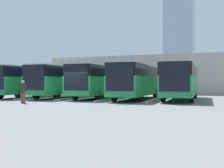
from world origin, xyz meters
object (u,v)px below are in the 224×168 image
(bus_0, at_px, (181,80))
(bus_1, at_px, (137,80))
(bus_2, at_px, (100,80))
(pedestrian, at_px, (23,91))
(bus_3, at_px, (64,80))
(bus_4, at_px, (30,80))

(bus_0, bearing_deg, bus_1, 6.39)
(bus_1, relative_size, bus_2, 1.00)
(bus_1, bearing_deg, bus_2, -9.76)
(bus_1, bearing_deg, bus_0, -173.61)
(bus_2, bearing_deg, bus_1, 170.24)
(bus_0, relative_size, pedestrian, 6.42)
(bus_0, height_order, bus_3, same)
(bus_1, relative_size, pedestrian, 6.42)
(bus_1, bearing_deg, bus_3, -3.73)
(bus_3, distance_m, bus_4, 4.11)
(bus_0, height_order, pedestrian, bus_0)
(bus_3, xyz_separation_m, bus_4, (4.09, 0.39, 0.00))
(bus_1, bearing_deg, bus_4, -1.41)
(bus_2, bearing_deg, bus_4, 2.77)
(bus_1, relative_size, bus_3, 1.00)
(bus_1, distance_m, bus_2, 4.13)
(bus_4, bearing_deg, bus_1, 178.59)
(bus_2, distance_m, bus_4, 8.22)
(bus_4, bearing_deg, bus_2, -177.23)
(bus_2, xyz_separation_m, bus_3, (4.09, 0.33, 0.00))
(bus_4, relative_size, pedestrian, 6.42)
(bus_0, distance_m, bus_4, 16.40)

